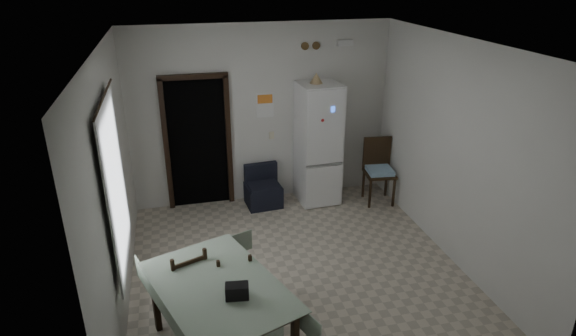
% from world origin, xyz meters
% --- Properties ---
extents(ground, '(4.50, 4.50, 0.00)m').
position_xyz_m(ground, '(0.00, 0.00, 0.00)').
color(ground, '#B8AC96').
rests_on(ground, ground).
extents(ceiling, '(4.20, 4.50, 0.02)m').
position_xyz_m(ceiling, '(0.00, 0.00, 2.90)').
color(ceiling, white).
rests_on(ceiling, ground).
extents(wall_back, '(4.20, 0.02, 2.90)m').
position_xyz_m(wall_back, '(0.00, 2.25, 1.45)').
color(wall_back, silver).
rests_on(wall_back, ground).
extents(wall_front, '(4.20, 0.02, 2.90)m').
position_xyz_m(wall_front, '(0.00, -2.25, 1.45)').
color(wall_front, silver).
rests_on(wall_front, ground).
extents(wall_left, '(0.02, 4.50, 2.90)m').
position_xyz_m(wall_left, '(-2.10, 0.00, 1.45)').
color(wall_left, silver).
rests_on(wall_left, ground).
extents(wall_right, '(0.02, 4.50, 2.90)m').
position_xyz_m(wall_right, '(2.10, 0.00, 1.45)').
color(wall_right, silver).
rests_on(wall_right, ground).
extents(doorway, '(1.06, 0.52, 2.22)m').
position_xyz_m(doorway, '(-1.05, 2.45, 1.06)').
color(doorway, black).
rests_on(doorway, ground).
extents(window_recess, '(0.10, 1.20, 1.60)m').
position_xyz_m(window_recess, '(-2.15, -0.20, 1.55)').
color(window_recess, silver).
rests_on(window_recess, ground).
extents(curtain, '(0.02, 1.45, 1.85)m').
position_xyz_m(curtain, '(-2.04, -0.20, 1.55)').
color(curtain, beige).
rests_on(curtain, ground).
extents(curtain_rod, '(0.02, 1.60, 0.02)m').
position_xyz_m(curtain_rod, '(-2.03, -0.20, 2.50)').
color(curtain_rod, black).
rests_on(curtain_rod, ground).
extents(calendar, '(0.28, 0.02, 0.40)m').
position_xyz_m(calendar, '(0.05, 2.24, 1.62)').
color(calendar, white).
rests_on(calendar, ground).
extents(calendar_image, '(0.24, 0.01, 0.14)m').
position_xyz_m(calendar_image, '(0.05, 2.23, 1.72)').
color(calendar_image, orange).
rests_on(calendar_image, ground).
extents(light_switch, '(0.08, 0.02, 0.12)m').
position_xyz_m(light_switch, '(0.15, 2.24, 1.10)').
color(light_switch, beige).
rests_on(light_switch, ground).
extents(vent_left, '(0.12, 0.03, 0.12)m').
position_xyz_m(vent_left, '(0.70, 2.23, 2.52)').
color(vent_left, brown).
rests_on(vent_left, ground).
extents(vent_right, '(0.12, 0.03, 0.12)m').
position_xyz_m(vent_right, '(0.88, 2.23, 2.52)').
color(vent_right, brown).
rests_on(vent_right, ground).
extents(emergency_light, '(0.25, 0.07, 0.09)m').
position_xyz_m(emergency_light, '(1.35, 2.21, 2.55)').
color(emergency_light, white).
rests_on(emergency_light, ground).
extents(fridge, '(0.68, 0.68, 1.99)m').
position_xyz_m(fridge, '(0.86, 1.93, 1.00)').
color(fridge, white).
rests_on(fridge, ground).
extents(tan_cone, '(0.21, 0.21, 0.16)m').
position_xyz_m(tan_cone, '(0.81, 1.95, 2.08)').
color(tan_cone, tan).
rests_on(tan_cone, fridge).
extents(navy_seat, '(0.59, 0.58, 0.67)m').
position_xyz_m(navy_seat, '(-0.07, 1.93, 0.33)').
color(navy_seat, black).
rests_on(navy_seat, ground).
extents(corner_chair, '(0.52, 0.52, 1.08)m').
position_xyz_m(corner_chair, '(1.82, 1.59, 0.54)').
color(corner_chair, black).
rests_on(corner_chair, ground).
extents(dining_table, '(1.55, 1.88, 0.84)m').
position_xyz_m(dining_table, '(-1.12, -1.22, 0.42)').
color(dining_table, '#9BB097').
rests_on(dining_table, ground).
extents(black_bag, '(0.23, 0.16, 0.14)m').
position_xyz_m(black_bag, '(-0.96, -1.44, 0.91)').
color(black_bag, black).
rests_on(black_bag, dining_table).
extents(dining_chair_far_left, '(0.54, 0.54, 0.97)m').
position_xyz_m(dining_chair_far_left, '(-1.43, -0.63, 0.48)').
color(dining_chair_far_left, black).
rests_on(dining_chair_far_left, ground).
extents(dining_chair_far_right, '(0.41, 0.41, 0.91)m').
position_xyz_m(dining_chair_far_right, '(-0.93, -0.72, 0.45)').
color(dining_chair_far_right, black).
rests_on(dining_chair_far_right, ground).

